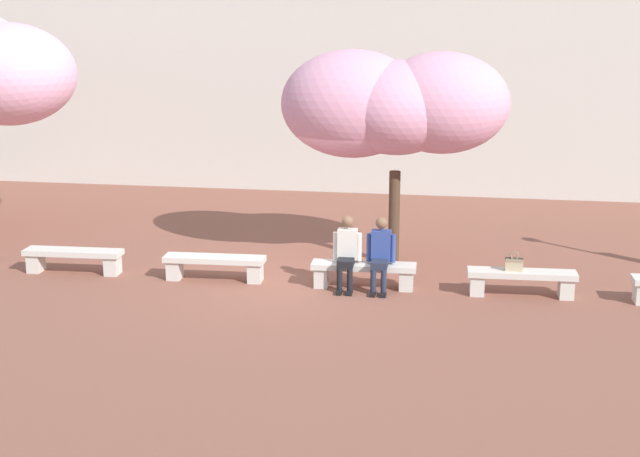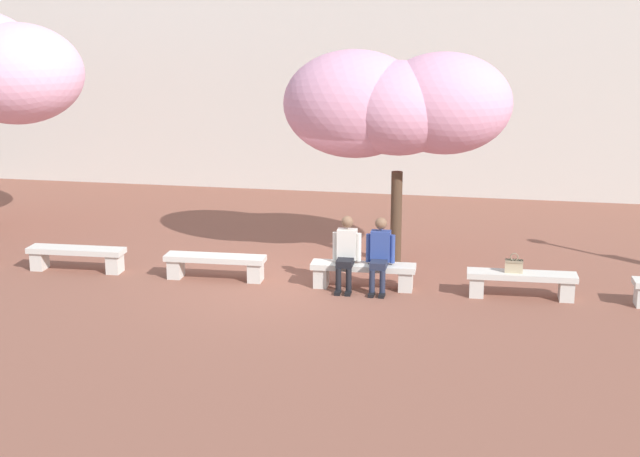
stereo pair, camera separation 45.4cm
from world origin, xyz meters
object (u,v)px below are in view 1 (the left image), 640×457
Objects in this scene: stone_bench_near_east at (364,271)px; cherry_tree_main at (393,105)px; person_seated_right at (381,251)px; handbag at (514,263)px; stone_bench_east_end at (522,279)px; person_seated_left at (347,250)px; stone_bench_near_west at (74,257)px; stone_bench_center at (215,264)px.

cherry_tree_main is at bearing 79.71° from stone_bench_near_east.
person_seated_right is 0.30× the size of cherry_tree_main.
handbag is at bearing -37.44° from cherry_tree_main.
stone_bench_east_end is 4.05m from cherry_tree_main.
person_seated_left is 2.88m from handbag.
stone_bench_near_west is 2.73m from stone_bench_center.
person_seated_left is 3.02m from cherry_tree_main.
person_seated_left is 3.81× the size of handbag.
stone_bench_near_west is 1.00× the size of stone_bench_east_end.
stone_bench_center is 0.43× the size of cherry_tree_main.
person_seated_right is (5.75, -0.05, 0.39)m from stone_bench_near_west.
stone_bench_center is 4.45m from cherry_tree_main.
cherry_tree_main reaches higher than stone_bench_east_end.
person_seated_right reaches higher than handbag.
person_seated_right reaches higher than stone_bench_near_east.
stone_bench_near_east is at bearing -100.29° from cherry_tree_main.
stone_bench_east_end is 2.46m from person_seated_right.
stone_bench_near_east is at bearing 10.27° from person_seated_left.
cherry_tree_main reaches higher than person_seated_left.
handbag reaches higher than stone_bench_near_east.
stone_bench_east_end is 1.44× the size of person_seated_left.
stone_bench_center is 3.05m from person_seated_right.
stone_bench_near_east is 2.60m from handbag.
person_seated_left reaches higher than stone_bench_east_end.
cherry_tree_main is at bearing 142.56° from handbag.
stone_bench_near_west is 5.48× the size of handbag.
stone_bench_near_west is 1.00× the size of stone_bench_near_east.
cherry_tree_main is at bearing 71.11° from person_seated_left.
person_seated_right reaches higher than stone_bench_east_end.
handbag is (8.04, -0.01, 0.27)m from stone_bench_near_west.
stone_bench_near_west is at bearing 180.00° from stone_bench_near_east.
person_seated_left is at bearing -178.98° from stone_bench_east_end.
person_seated_left is at bearing 180.00° from person_seated_right.
person_seated_left reaches higher than stone_bench_near_east.
stone_bench_near_east is (2.73, 0.00, 0.00)m from stone_bench_center.
cherry_tree_main is at bearing 16.67° from stone_bench_near_west.
stone_bench_center is at bearing 179.86° from handbag.
stone_bench_east_end is 0.31m from handbag.
person_seated_left is (5.16, -0.05, 0.39)m from stone_bench_near_west.
person_seated_left is at bearing -1.26° from stone_bench_center.
stone_bench_center is 5.32m from handbag.
stone_bench_east_end is at bearing 0.00° from stone_bench_near_east.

